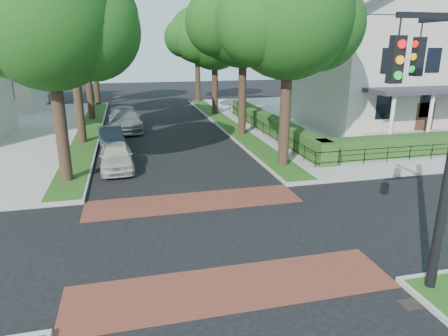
{
  "coord_description": "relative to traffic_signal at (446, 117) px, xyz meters",
  "views": [
    {
      "loc": [
        -2.47,
        -12.32,
        6.37
      ],
      "look_at": [
        1.15,
        2.58,
        1.6
      ],
      "focal_mm": 32.0,
      "sensor_mm": 36.0,
      "label": 1
    }
  ],
  "objects": [
    {
      "name": "parked_car_rear",
      "position": [
        -7.58,
        23.49,
        -3.86
      ],
      "size": [
        2.63,
        5.95,
        1.7
      ],
      "primitive_type": "imported",
      "rotation": [
        0.0,
        0.0,
        0.04
      ],
      "color": "slate",
      "rests_on": "ground"
    },
    {
      "name": "tree_right_mid",
      "position": [
        0.72,
        19.66,
        3.28
      ],
      "size": [
        8.25,
        7.09,
        11.22
      ],
      "color": "black",
      "rests_on": "sidewalk_ne"
    },
    {
      "name": "tree_left_far",
      "position": [
        -10.29,
        28.63,
        2.41
      ],
      "size": [
        7.0,
        6.02,
        9.86
      ],
      "color": "black",
      "rests_on": "sidewalk_nw"
    },
    {
      "name": "crosswalk_near",
      "position": [
        -4.89,
        1.21,
        -4.7
      ],
      "size": [
        9.0,
        2.2,
        0.01
      ],
      "primitive_type": "cube",
      "color": "maroon",
      "rests_on": "ground"
    },
    {
      "name": "tree_left_back",
      "position": [
        -10.28,
        37.65,
        2.7
      ],
      "size": [
        7.75,
        6.66,
        10.44
      ],
      "color": "black",
      "rests_on": "sidewalk_nw"
    },
    {
      "name": "storm_drain",
      "position": [
        -0.59,
        -0.59,
        -4.7
      ],
      "size": [
        0.65,
        0.45,
        0.01
      ],
      "primitive_type": "cube",
      "color": "black",
      "rests_on": "ground"
    },
    {
      "name": "ground",
      "position": [
        -4.89,
        4.41,
        -4.71
      ],
      "size": [
        120.0,
        120.0,
        0.0
      ],
      "primitive_type": "plane",
      "color": "black",
      "rests_on": "ground"
    },
    {
      "name": "grass_strip_ne",
      "position": [
        0.51,
        23.51,
        -4.55
      ],
      "size": [
        1.6,
        29.8,
        0.02
      ],
      "primitive_type": "cube",
      "color": "#1B4313",
      "rests_on": "sidewalk_ne"
    },
    {
      "name": "grass_strip_nw",
      "position": [
        -10.29,
        23.51,
        -4.55
      ],
      "size": [
        1.6,
        29.8,
        0.02
      ],
      "primitive_type": "cube",
      "color": "#1B4313",
      "rests_on": "sidewalk_nw"
    },
    {
      "name": "tree_left_near",
      "position": [
        -10.28,
        11.64,
        2.56
      ],
      "size": [
        7.5,
        6.45,
        10.2
      ],
      "color": "black",
      "rests_on": "sidewalk_nw"
    },
    {
      "name": "tree_right_far",
      "position": [
        0.71,
        28.64,
        2.2
      ],
      "size": [
        7.25,
        6.23,
        9.74
      ],
      "color": "black",
      "rests_on": "sidewalk_ne"
    },
    {
      "name": "crosswalk_far",
      "position": [
        -4.89,
        7.61,
        -4.7
      ],
      "size": [
        9.0,
        2.2,
        0.01
      ],
      "primitive_type": "cube",
      "color": "maroon",
      "rests_on": "ground"
    },
    {
      "name": "parked_car_middle",
      "position": [
        -8.49,
        17.84,
        -4.03
      ],
      "size": [
        1.83,
        4.23,
        1.35
      ],
      "primitive_type": "imported",
      "rotation": [
        0.0,
        0.0,
        0.1
      ],
      "color": "#222A33",
      "rests_on": "ground"
    },
    {
      "name": "sidewalk_ne",
      "position": [
        14.61,
        23.41,
        -4.63
      ],
      "size": [
        30.0,
        30.0,
        0.15
      ],
      "primitive_type": "cube",
      "color": "gray",
      "rests_on": "ground"
    },
    {
      "name": "tree_left_mid",
      "position": [
        -10.28,
        19.66,
        3.64
      ],
      "size": [
        8.0,
        6.88,
        11.48
      ],
      "color": "black",
      "rests_on": "sidewalk_nw"
    },
    {
      "name": "tree_right_back",
      "position": [
        0.72,
        37.64,
        2.56
      ],
      "size": [
        7.5,
        6.45,
        10.2
      ],
      "color": "black",
      "rests_on": "sidewalk_ne"
    },
    {
      "name": "parked_car_front",
      "position": [
        -8.1,
        13.13,
        -4.0
      ],
      "size": [
        1.84,
        4.23,
        1.42
      ],
      "primitive_type": "imported",
      "rotation": [
        0.0,
        0.0,
        0.04
      ],
      "color": "beige",
      "rests_on": "ground"
    },
    {
      "name": "house_victorian",
      "position": [
        12.62,
        20.33,
        1.31
      ],
      "size": [
        13.0,
        13.05,
        12.48
      ],
      "color": "beige",
      "rests_on": "sidewalk_ne"
    },
    {
      "name": "fence_main_road",
      "position": [
        2.01,
        19.41,
        -4.11
      ],
      "size": [
        0.06,
        18.0,
        0.9
      ],
      "primitive_type": null,
      "color": "black",
      "rests_on": "sidewalk_ne"
    },
    {
      "name": "traffic_signal",
      "position": [
        0.0,
        0.0,
        0.0
      ],
      "size": [
        2.17,
        2.0,
        8.0
      ],
      "color": "black",
      "rests_on": "sidewalk_se"
    },
    {
      "name": "hedge_main_road",
      "position": [
        2.81,
        19.41,
        -3.96
      ],
      "size": [
        1.0,
        18.0,
        1.2
      ],
      "primitive_type": "cube",
      "color": "#214618",
      "rests_on": "sidewalk_ne"
    },
    {
      "name": "tree_right_near",
      "position": [
        0.72,
        11.65,
        2.92
      ],
      "size": [
        7.75,
        6.67,
        10.66
      ],
      "color": "black",
      "rests_on": "sidewalk_ne"
    }
  ]
}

